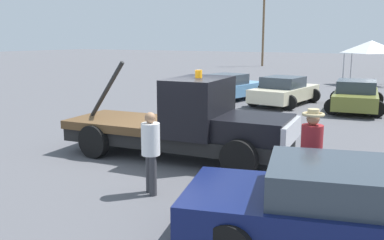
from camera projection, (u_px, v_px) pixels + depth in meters
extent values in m
plane|color=#545459|center=(176.00, 157.00, 11.44)|extent=(160.00, 160.00, 0.00)
cube|color=black|center=(176.00, 138.00, 11.34)|extent=(6.12, 2.38, 0.35)
cube|color=black|center=(255.00, 128.00, 10.39)|extent=(1.83, 1.85, 0.55)
cube|color=silver|center=(291.00, 132.00, 10.04)|extent=(0.30, 1.80, 0.50)
cube|color=black|center=(198.00, 106.00, 10.90)|extent=(1.50, 2.12, 1.43)
cube|color=brown|center=(127.00, 123.00, 11.88)|extent=(3.17, 2.28, 0.22)
cylinder|color=black|center=(107.00, 90.00, 11.97)|extent=(1.19, 0.24, 1.63)
cylinder|color=orange|center=(199.00, 74.00, 10.75)|extent=(0.18, 0.18, 0.20)
cylinder|color=black|center=(261.00, 141.00, 11.37)|extent=(0.88, 0.26, 0.88)
cylinder|color=black|center=(239.00, 159.00, 9.67)|extent=(0.88, 0.26, 0.88)
cylinder|color=black|center=(132.00, 128.00, 12.98)|extent=(0.88, 0.26, 0.88)
cylinder|color=black|center=(94.00, 141.00, 11.28)|extent=(0.88, 0.26, 0.88)
cube|color=#0F194C|center=(363.00, 219.00, 6.22)|extent=(5.59, 3.27, 0.60)
cube|color=#333D47|center=(346.00, 182.00, 6.18)|extent=(2.58, 2.25, 0.50)
cylinder|color=black|center=(248.00, 198.00, 7.59)|extent=(0.68, 0.22, 0.68)
cylinder|color=#475B84|center=(314.00, 185.00, 7.96)|extent=(0.16, 0.16, 0.87)
cylinder|color=#475B84|center=(305.00, 182.00, 8.14)|extent=(0.16, 0.16, 0.87)
cylinder|color=maroon|center=(312.00, 143.00, 7.91)|extent=(0.40, 0.40, 0.69)
sphere|color=#A87A56|center=(313.00, 119.00, 7.82)|extent=(0.24, 0.24, 0.24)
torus|color=tan|center=(313.00, 114.00, 7.80)|extent=(0.41, 0.41, 0.06)
cylinder|color=tan|center=(313.00, 112.00, 7.79)|extent=(0.21, 0.21, 0.11)
cylinder|color=#38383D|center=(150.00, 173.00, 8.75)|extent=(0.15, 0.15, 0.82)
cylinder|color=#38383D|center=(153.00, 176.00, 8.57)|extent=(0.15, 0.15, 0.82)
cylinder|color=white|center=(151.00, 139.00, 8.52)|extent=(0.38, 0.38, 0.65)
sphere|color=#A87A56|center=(150.00, 118.00, 8.44)|extent=(0.22, 0.22, 0.22)
cube|color=#669ED1|center=(229.00, 90.00, 21.65)|extent=(2.51, 4.56, 0.60)
cube|color=#333D47|center=(226.00, 79.00, 21.38)|extent=(1.87, 2.06, 0.50)
cylinder|color=black|center=(231.00, 90.00, 23.33)|extent=(0.68, 0.22, 0.68)
cylinder|color=black|center=(258.00, 92.00, 22.26)|extent=(0.68, 0.22, 0.68)
cylinder|color=black|center=(197.00, 95.00, 21.11)|extent=(0.68, 0.22, 0.68)
cylinder|color=black|center=(226.00, 98.00, 20.05)|extent=(0.68, 0.22, 0.68)
cube|color=beige|center=(285.00, 93.00, 20.26)|extent=(2.30, 4.41, 0.60)
cube|color=#333D47|center=(283.00, 82.00, 19.99)|extent=(1.80, 1.95, 0.50)
cylinder|color=black|center=(280.00, 93.00, 21.94)|extent=(0.68, 0.22, 0.68)
cylinder|color=black|center=(313.00, 96.00, 20.94)|extent=(0.68, 0.22, 0.68)
cylinder|color=black|center=(254.00, 99.00, 19.67)|extent=(0.68, 0.22, 0.68)
cylinder|color=black|center=(289.00, 103.00, 18.66)|extent=(0.68, 0.22, 0.68)
cube|color=olive|center=(356.00, 98.00, 18.65)|extent=(2.35, 4.70, 0.60)
cube|color=#333D47|center=(356.00, 86.00, 18.34)|extent=(1.79, 2.08, 0.50)
cylinder|color=black|center=(338.00, 97.00, 20.39)|extent=(0.68, 0.22, 0.68)
cylinder|color=black|center=(376.00, 99.00, 19.77)|extent=(0.68, 0.22, 0.68)
cylinder|color=black|center=(333.00, 107.00, 17.60)|extent=(0.68, 0.22, 0.68)
cylinder|color=black|center=(377.00, 109.00, 16.99)|extent=(0.68, 0.22, 0.68)
cylinder|color=#9E9EA3|center=(343.00, 70.00, 27.94)|extent=(0.07, 0.07, 2.13)
cylinder|color=#9E9EA3|center=(351.00, 67.00, 30.36)|extent=(0.07, 0.07, 2.13)
pyramid|color=white|center=(371.00, 47.00, 28.18)|extent=(2.84, 2.84, 0.83)
cube|color=black|center=(180.00, 120.00, 16.47)|extent=(0.40, 0.40, 0.04)
cone|color=orange|center=(180.00, 113.00, 16.42)|extent=(0.36, 0.36, 0.55)
cylinder|color=brown|center=(263.00, 26.00, 46.90)|extent=(0.24, 0.24, 8.68)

